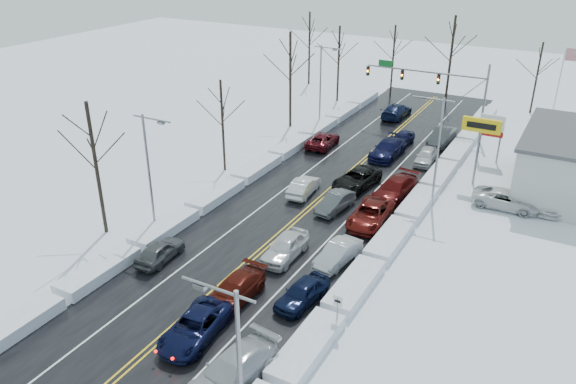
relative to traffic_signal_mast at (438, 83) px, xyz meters
The scene contains 42 objects.
ground 28.73m from the traffic_signal_mast, 97.02° to the right, with size 160.00×160.00×0.00m, color silver.
road_surface 26.78m from the traffic_signal_mast, 97.55° to the right, with size 14.00×84.00×0.01m, color black.
snow_bank_left 28.77m from the traffic_signal_mast, 113.03° to the right, with size 1.87×72.00×0.78m, color white.
snow_bank_right 26.88m from the traffic_signal_mast, 80.92° to the right, with size 1.87×72.00×0.78m, color white.
traffic_signal_mast is the anchor object (origin of this frame).
tires_plus_sign 13.92m from the traffic_signal_mast, 59.54° to the right, with size 3.20×0.34×6.00m.
used_vehicles_sign 9.50m from the traffic_signal_mast, 40.34° to the right, with size 2.20×0.22×4.65m.
speed_limit_sign 36.51m from the traffic_signal_mast, 82.48° to the right, with size 0.55×0.09×2.35m.
flagpole 11.90m from the traffic_signal_mast, ahead, with size 1.87×1.20×10.00m.
streetlight_se 46.25m from the traffic_signal_mast, 83.98° to the right, with size 3.20×0.25×9.00m.
streetlight_ne 18.63m from the traffic_signal_mast, 74.91° to the right, with size 3.20×0.25×9.00m.
streetlight_sw 34.08m from the traffic_signal_mast, 110.16° to the right, with size 3.20×0.25×9.00m.
streetlight_nw 12.40m from the traffic_signal_mast, 161.23° to the right, with size 3.20×0.25×9.00m.
tree_left_b 37.16m from the traffic_signal_mast, 113.74° to the right, with size 4.00×4.00×10.00m.
tree_left_c 24.38m from the traffic_signal_mast, 124.90° to the right, with size 3.40×3.40×8.50m.
tree_left_d 15.93m from the traffic_signal_mast, 157.76° to the right, with size 4.20×4.20×10.50m.
tree_left_e 15.51m from the traffic_signal_mast, 157.13° to the left, with size 3.80×3.80×9.50m.
tree_far_a 24.63m from the traffic_signal_mast, 150.75° to the left, with size 4.00×4.00×10.00m.
tree_far_b 16.10m from the traffic_signal_mast, 125.98° to the left, with size 3.60×3.60×9.00m.
tree_far_c 11.32m from the traffic_signal_mast, 97.48° to the left, with size 4.40×4.40×11.00m.
tree_far_d 15.16m from the traffic_signal_mast, 55.64° to the left, with size 3.40×3.40×8.50m.
queued_car_2 40.74m from the traffic_signal_mast, 92.58° to the right, with size 2.38×5.16×1.43m, color black.
queued_car_3 36.92m from the traffic_signal_mast, 92.87° to the right, with size 2.05×5.05×1.47m, color #471009.
queued_car_4 31.16m from the traffic_signal_mast, 92.91° to the right, with size 1.88×4.68×1.60m, color silver.
queued_car_5 23.22m from the traffic_signal_mast, 93.83° to the right, with size 1.47×4.23×1.39m, color #434648.
queued_car_6 18.50m from the traffic_signal_mast, 95.56° to the right, with size 2.52×5.47×1.52m, color black.
queued_car_7 11.16m from the traffic_signal_mast, 100.58° to the right, with size 2.31×5.68×1.65m, color black.
queued_car_8 8.18m from the traffic_signal_mast, 105.41° to the right, with size 1.67×4.16×1.42m, color black.
queued_car_11 42.64m from the traffic_signal_mast, 87.39° to the right, with size 2.29×5.64×1.64m, color #A4A6AC.
queued_car_12 35.14m from the traffic_signal_mast, 86.92° to the right, with size 1.70×4.22×1.44m, color black.
queued_car_13 30.09m from the traffic_signal_mast, 86.34° to the right, with size 1.50×4.30×1.42m, color #B0B2B8.
queued_car_14 23.95m from the traffic_signal_mast, 85.62° to the right, with size 2.58×5.59×1.55m, color #520E0A.
queued_car_15 18.92m from the traffic_signal_mast, 83.99° to the right, with size 2.29×5.63×1.63m, color #480A09.
queued_car_16 11.02m from the traffic_signal_mast, 78.01° to the right, with size 1.68×4.18×1.43m, color silver.
queued_car_17 6.70m from the traffic_signal_mast, 59.92° to the right, with size 1.77×5.06×1.67m, color #383A3D.
oncoming_car_0 22.42m from the traffic_signal_mast, 103.47° to the right, with size 1.51×4.33×1.43m, color silver.
oncoming_car_1 14.32m from the traffic_signal_mast, 130.50° to the right, with size 2.31×5.00×1.39m, color #4B0A10.
oncoming_car_2 8.12m from the traffic_signal_mast, 150.02° to the left, with size 2.31×5.69×1.65m, color black.
oncoming_car_3 36.55m from the traffic_signal_mast, 104.11° to the right, with size 1.65×4.11×1.40m, color #45484B.
parked_car_0 19.48m from the traffic_signal_mast, 56.08° to the right, with size 2.46×5.34×1.49m, color silver.
parked_car_1 19.75m from the traffic_signal_mast, 44.82° to the right, with size 2.39×5.88×1.71m, color white.
parked_car_2 13.98m from the traffic_signal_mast, 24.23° to the right, with size 1.88×4.68×1.60m, color #49090A.
Camera 1 is at (17.99, -31.40, 20.62)m, focal length 35.00 mm.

